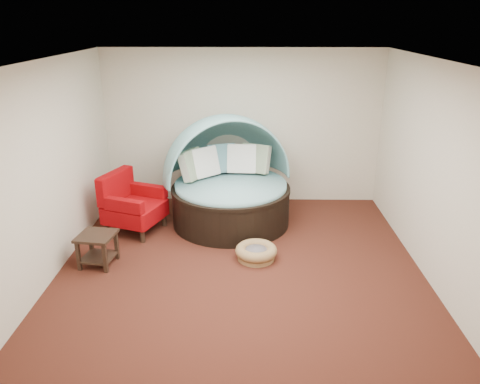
{
  "coord_description": "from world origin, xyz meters",
  "views": [
    {
      "loc": [
        0.1,
        -5.88,
        3.29
      ],
      "look_at": [
        -0.02,
        0.6,
        0.86
      ],
      "focal_mm": 35.0,
      "sensor_mm": 36.0,
      "label": 1
    }
  ],
  "objects_px": {
    "canopy_daybed": "(229,174)",
    "side_table": "(97,245)",
    "red_armchair": "(131,205)",
    "pet_basket": "(256,252)"
  },
  "relations": [
    {
      "from": "canopy_daybed",
      "to": "red_armchair",
      "type": "height_order",
      "value": "canopy_daybed"
    },
    {
      "from": "canopy_daybed",
      "to": "pet_basket",
      "type": "distance_m",
      "value": 1.63
    },
    {
      "from": "red_armchair",
      "to": "pet_basket",
      "type": "bearing_deg",
      "value": -5.07
    },
    {
      "from": "canopy_daybed",
      "to": "side_table",
      "type": "bearing_deg",
      "value": -158.14
    },
    {
      "from": "canopy_daybed",
      "to": "side_table",
      "type": "xyz_separation_m",
      "value": [
        -1.78,
        -1.58,
        -0.54
      ]
    },
    {
      "from": "red_armchair",
      "to": "side_table",
      "type": "xyz_separation_m",
      "value": [
        -0.22,
        -1.15,
        -0.15
      ]
    },
    {
      "from": "canopy_daybed",
      "to": "red_armchair",
      "type": "distance_m",
      "value": 1.66
    },
    {
      "from": "canopy_daybed",
      "to": "side_table",
      "type": "relative_size",
      "value": 4.68
    },
    {
      "from": "pet_basket",
      "to": "red_armchair",
      "type": "bearing_deg",
      "value": 154.62
    },
    {
      "from": "pet_basket",
      "to": "side_table",
      "type": "xyz_separation_m",
      "value": [
        -2.23,
        -0.2,
        0.19
      ]
    }
  ]
}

